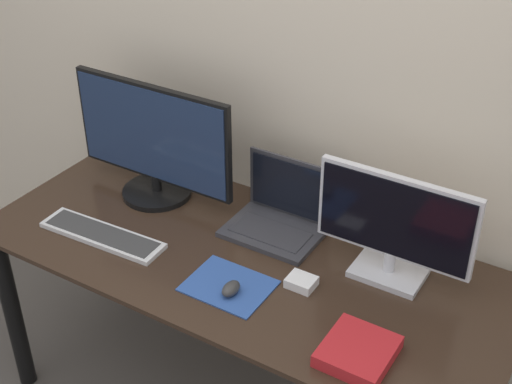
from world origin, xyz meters
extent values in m
cube|color=beige|center=(0.00, 0.81, 1.25)|extent=(7.00, 0.05, 2.50)
cube|color=#332319|center=(0.00, 0.37, 0.73)|extent=(1.75, 0.74, 0.02)
cylinder|color=black|center=(-0.81, 0.06, 0.36)|extent=(0.06, 0.06, 0.72)
cylinder|color=black|center=(-0.81, 0.68, 0.36)|extent=(0.06, 0.06, 0.72)
cylinder|color=black|center=(0.81, 0.68, 0.36)|extent=(0.06, 0.06, 0.72)
cylinder|color=black|center=(-0.46, 0.52, 0.75)|extent=(0.25, 0.25, 0.02)
cylinder|color=black|center=(-0.46, 0.52, 0.79)|extent=(0.04, 0.04, 0.06)
cube|color=black|center=(-0.46, 0.53, 0.98)|extent=(0.64, 0.02, 0.36)
cube|color=#1E2D4C|center=(-0.46, 0.52, 0.98)|extent=(0.62, 0.01, 0.34)
cube|color=silver|center=(0.44, 0.52, 0.75)|extent=(0.22, 0.15, 0.02)
cylinder|color=silver|center=(0.44, 0.52, 0.79)|extent=(0.04, 0.04, 0.07)
cube|color=silver|center=(0.44, 0.53, 0.95)|extent=(0.49, 0.02, 0.27)
cube|color=black|center=(0.44, 0.52, 0.95)|extent=(0.47, 0.01, 0.25)
cube|color=#333338|center=(0.03, 0.52, 0.75)|extent=(0.31, 0.22, 0.02)
cube|color=#2D2D33|center=(0.03, 0.51, 0.76)|extent=(0.26, 0.12, 0.00)
cube|color=#333338|center=(0.03, 0.64, 0.86)|extent=(0.31, 0.01, 0.22)
cube|color=black|center=(0.03, 0.63, 0.86)|extent=(0.28, 0.00, 0.19)
cube|color=silver|center=(-0.45, 0.21, 0.74)|extent=(0.45, 0.13, 0.02)
cube|color=#383838|center=(-0.45, 0.21, 0.75)|extent=(0.42, 0.11, 0.00)
cube|color=#2D519E|center=(0.05, 0.22, 0.74)|extent=(0.25, 0.20, 0.00)
ellipsoid|color=#333333|center=(0.08, 0.19, 0.76)|extent=(0.05, 0.07, 0.04)
cube|color=red|center=(0.50, 0.15, 0.76)|extent=(0.18, 0.20, 0.04)
cube|color=white|center=(0.50, 0.15, 0.76)|extent=(0.18, 0.19, 0.03)
cube|color=white|center=(0.24, 0.34, 0.75)|extent=(0.09, 0.07, 0.03)
camera|label=1|loc=(0.99, -1.17, 2.13)|focal=50.00mm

